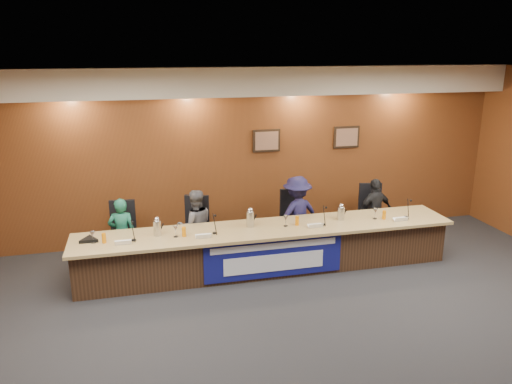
% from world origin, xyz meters
% --- Properties ---
extents(floor, '(10.00, 10.00, 0.00)m').
position_xyz_m(floor, '(0.00, 0.00, 0.00)').
color(floor, black).
rests_on(floor, ground).
extents(ceiling, '(10.00, 8.00, 0.04)m').
position_xyz_m(ceiling, '(0.00, 0.00, 3.20)').
color(ceiling, silver).
rests_on(ceiling, wall_back).
extents(wall_back, '(10.00, 0.04, 3.20)m').
position_xyz_m(wall_back, '(0.00, 4.00, 1.60)').
color(wall_back, '#5C2F15').
rests_on(wall_back, floor).
extents(soffit, '(10.00, 0.50, 0.50)m').
position_xyz_m(soffit, '(0.00, 3.75, 2.95)').
color(soffit, beige).
rests_on(soffit, wall_back).
extents(dais_body, '(6.00, 0.80, 0.70)m').
position_xyz_m(dais_body, '(0.00, 2.40, 0.35)').
color(dais_body, '#382315').
rests_on(dais_body, floor).
extents(dais_top, '(6.10, 0.95, 0.05)m').
position_xyz_m(dais_top, '(0.00, 2.35, 0.72)').
color(dais_top, '#9F8350').
rests_on(dais_top, dais_body).
extents(banner, '(2.20, 0.02, 0.65)m').
position_xyz_m(banner, '(0.00, 1.99, 0.38)').
color(banner, navy).
rests_on(banner, dais_body).
extents(banner_text_upper, '(2.00, 0.01, 0.10)m').
position_xyz_m(banner_text_upper, '(0.00, 1.97, 0.58)').
color(banner_text_upper, silver).
rests_on(banner_text_upper, banner).
extents(banner_text_lower, '(1.60, 0.01, 0.28)m').
position_xyz_m(banner_text_lower, '(0.00, 1.97, 0.30)').
color(banner_text_lower, silver).
rests_on(banner_text_lower, banner).
extents(wall_photo_left, '(0.52, 0.04, 0.42)m').
position_xyz_m(wall_photo_left, '(0.40, 3.97, 1.85)').
color(wall_photo_left, black).
rests_on(wall_photo_left, wall_back).
extents(wall_photo_right, '(0.52, 0.04, 0.42)m').
position_xyz_m(wall_photo_right, '(2.00, 3.97, 1.85)').
color(wall_photo_right, black).
rests_on(wall_photo_right, wall_back).
extents(panelist_a, '(0.46, 0.33, 1.20)m').
position_xyz_m(panelist_a, '(-2.28, 3.03, 0.60)').
color(panelist_a, '#185B45').
rests_on(panelist_a, floor).
extents(panelist_b, '(0.65, 0.52, 1.26)m').
position_xyz_m(panelist_b, '(-1.08, 3.03, 0.63)').
color(panelist_b, '#535359').
rests_on(panelist_b, floor).
extents(panelist_c, '(1.00, 0.74, 1.38)m').
position_xyz_m(panelist_c, '(0.71, 3.03, 0.69)').
color(panelist_c, '#18163C').
rests_on(panelist_c, floor).
extents(panelist_d, '(0.77, 0.43, 1.24)m').
position_xyz_m(panelist_d, '(2.21, 3.03, 0.62)').
color(panelist_d, black).
rests_on(panelist_d, floor).
extents(office_chair_a, '(0.53, 0.53, 0.08)m').
position_xyz_m(office_chair_a, '(-2.28, 3.13, 0.48)').
color(office_chair_a, black).
rests_on(office_chair_a, floor).
extents(office_chair_b, '(0.61, 0.61, 0.08)m').
position_xyz_m(office_chair_b, '(-1.08, 3.13, 0.48)').
color(office_chair_b, black).
rests_on(office_chair_b, floor).
extents(office_chair_c, '(0.49, 0.49, 0.08)m').
position_xyz_m(office_chair_c, '(0.71, 3.13, 0.48)').
color(office_chair_c, black).
rests_on(office_chair_c, floor).
extents(office_chair_d, '(0.57, 0.57, 0.08)m').
position_xyz_m(office_chair_d, '(2.21, 3.13, 0.48)').
color(office_chair_d, black).
rests_on(office_chair_d, floor).
extents(nameplate_a, '(0.24, 0.08, 0.10)m').
position_xyz_m(nameplate_a, '(-2.24, 2.14, 0.80)').
color(nameplate_a, white).
rests_on(nameplate_a, dais_top).
extents(microphone_a, '(0.07, 0.07, 0.02)m').
position_xyz_m(microphone_a, '(-2.09, 2.28, 0.76)').
color(microphone_a, black).
rests_on(microphone_a, dais_top).
extents(juice_glass_a, '(0.06, 0.06, 0.15)m').
position_xyz_m(juice_glass_a, '(-2.51, 2.29, 0.82)').
color(juice_glass_a, orange).
rests_on(juice_glass_a, dais_top).
extents(water_glass_a, '(0.08, 0.08, 0.18)m').
position_xyz_m(water_glass_a, '(-2.67, 2.33, 0.84)').
color(water_glass_a, silver).
rests_on(water_glass_a, dais_top).
extents(nameplate_b, '(0.24, 0.08, 0.10)m').
position_xyz_m(nameplate_b, '(-1.07, 2.11, 0.80)').
color(nameplate_b, white).
rests_on(nameplate_b, dais_top).
extents(microphone_b, '(0.07, 0.07, 0.02)m').
position_xyz_m(microphone_b, '(-0.87, 2.28, 0.76)').
color(microphone_b, black).
rests_on(microphone_b, dais_top).
extents(juice_glass_b, '(0.06, 0.06, 0.15)m').
position_xyz_m(juice_glass_b, '(-1.34, 2.28, 0.82)').
color(juice_glass_b, orange).
rests_on(juice_glass_b, dais_top).
extents(water_glass_b, '(0.08, 0.08, 0.18)m').
position_xyz_m(water_glass_b, '(-1.47, 2.28, 0.84)').
color(water_glass_b, silver).
rests_on(water_glass_b, dais_top).
extents(nameplate_c, '(0.24, 0.08, 0.10)m').
position_xyz_m(nameplate_c, '(0.73, 2.14, 0.80)').
color(nameplate_c, white).
rests_on(nameplate_c, dais_top).
extents(microphone_c, '(0.07, 0.07, 0.02)m').
position_xyz_m(microphone_c, '(0.90, 2.25, 0.76)').
color(microphone_c, black).
rests_on(microphone_c, dais_top).
extents(juice_glass_c, '(0.06, 0.06, 0.15)m').
position_xyz_m(juice_glass_c, '(0.48, 2.34, 0.82)').
color(juice_glass_c, orange).
rests_on(juice_glass_c, dais_top).
extents(water_glass_c, '(0.08, 0.08, 0.18)m').
position_xyz_m(water_glass_c, '(0.29, 2.34, 0.84)').
color(water_glass_c, silver).
rests_on(water_glass_c, dais_top).
extents(nameplate_d, '(0.24, 0.08, 0.10)m').
position_xyz_m(nameplate_d, '(2.22, 2.10, 0.80)').
color(nameplate_d, white).
rests_on(nameplate_d, dais_top).
extents(microphone_d, '(0.07, 0.07, 0.02)m').
position_xyz_m(microphone_d, '(2.39, 2.26, 0.76)').
color(microphone_d, black).
rests_on(microphone_d, dais_top).
extents(juice_glass_d, '(0.06, 0.06, 0.15)m').
position_xyz_m(juice_glass_d, '(1.99, 2.27, 0.82)').
color(juice_glass_d, orange).
rests_on(juice_glass_d, dais_top).
extents(water_glass_d, '(0.08, 0.08, 0.18)m').
position_xyz_m(water_glass_d, '(1.85, 2.32, 0.84)').
color(water_glass_d, silver).
rests_on(water_glass_d, dais_top).
extents(carafe_left, '(0.12, 0.12, 0.24)m').
position_xyz_m(carafe_left, '(-1.73, 2.42, 0.87)').
color(carafe_left, silver).
rests_on(carafe_left, dais_top).
extents(carafe_mid, '(0.13, 0.13, 0.25)m').
position_xyz_m(carafe_mid, '(-0.27, 2.46, 0.88)').
color(carafe_mid, silver).
rests_on(carafe_mid, dais_top).
extents(carafe_right, '(0.12, 0.12, 0.22)m').
position_xyz_m(carafe_right, '(1.28, 2.42, 0.86)').
color(carafe_right, silver).
rests_on(carafe_right, dais_top).
extents(speakerphone, '(0.32, 0.32, 0.05)m').
position_xyz_m(speakerphone, '(-2.74, 2.41, 0.78)').
color(speakerphone, black).
rests_on(speakerphone, dais_top).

